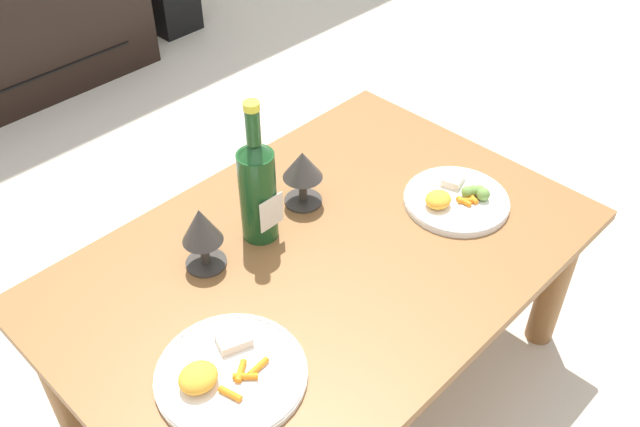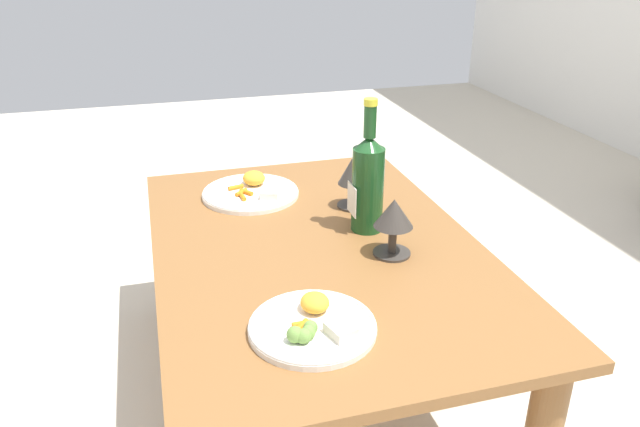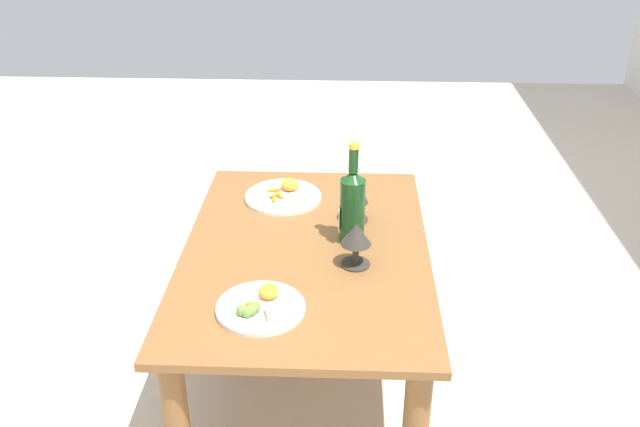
{
  "view_description": "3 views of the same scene",
  "coord_description": "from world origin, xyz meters",
  "px_view_note": "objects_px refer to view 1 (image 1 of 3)",
  "views": [
    {
      "loc": [
        -0.76,
        -0.73,
        1.45
      ],
      "look_at": [
        0.05,
        0.05,
        0.48
      ],
      "focal_mm": 39.06,
      "sensor_mm": 36.0,
      "label": 1
    },
    {
      "loc": [
        1.26,
        -0.35,
        1.11
      ],
      "look_at": [
        -0.02,
        0.01,
        0.5
      ],
      "focal_mm": 34.56,
      "sensor_mm": 36.0,
      "label": 2
    },
    {
      "loc": [
        1.84,
        0.12,
        1.52
      ],
      "look_at": [
        -0.04,
        0.04,
        0.53
      ],
      "focal_mm": 38.63,
      "sensor_mm": 36.0,
      "label": 3
    }
  ],
  "objects_px": {
    "goblet_right": "(303,169)",
    "dinner_plate_left": "(228,373)",
    "goblet_left": "(201,229)",
    "dining_table": "(322,278)",
    "wine_bottle": "(257,186)",
    "dinner_plate_right": "(456,199)"
  },
  "relations": [
    {
      "from": "goblet_right",
      "to": "dinner_plate_left",
      "type": "height_order",
      "value": "goblet_right"
    },
    {
      "from": "goblet_left",
      "to": "dinner_plate_left",
      "type": "distance_m",
      "value": 0.31
    },
    {
      "from": "dining_table",
      "to": "goblet_left",
      "type": "height_order",
      "value": "goblet_left"
    },
    {
      "from": "dining_table",
      "to": "wine_bottle",
      "type": "bearing_deg",
      "value": 108.28
    },
    {
      "from": "dining_table",
      "to": "dinner_plate_right",
      "type": "height_order",
      "value": "dinner_plate_right"
    },
    {
      "from": "dining_table",
      "to": "dinner_plate_left",
      "type": "relative_size",
      "value": 4.19
    },
    {
      "from": "wine_bottle",
      "to": "dinner_plate_right",
      "type": "bearing_deg",
      "value": -32.37
    },
    {
      "from": "goblet_left",
      "to": "dinner_plate_right",
      "type": "xyz_separation_m",
      "value": [
        0.52,
        -0.25,
        -0.08
      ]
    },
    {
      "from": "goblet_right",
      "to": "dinner_plate_left",
      "type": "bearing_deg",
      "value": -149.9
    },
    {
      "from": "dining_table",
      "to": "dinner_plate_left",
      "type": "xyz_separation_m",
      "value": [
        -0.34,
        -0.1,
        0.08
      ]
    },
    {
      "from": "wine_bottle",
      "to": "goblet_right",
      "type": "xyz_separation_m",
      "value": [
        0.14,
        0.01,
        -0.04
      ]
    },
    {
      "from": "dining_table",
      "to": "dinner_plate_left",
      "type": "distance_m",
      "value": 0.36
    },
    {
      "from": "goblet_right",
      "to": "dinner_plate_right",
      "type": "distance_m",
      "value": 0.36
    },
    {
      "from": "goblet_right",
      "to": "dinner_plate_right",
      "type": "xyz_separation_m",
      "value": [
        0.24,
        -0.25,
        -0.08
      ]
    },
    {
      "from": "goblet_left",
      "to": "goblet_right",
      "type": "bearing_deg",
      "value": 0.0
    },
    {
      "from": "goblet_left",
      "to": "dinner_plate_right",
      "type": "height_order",
      "value": "goblet_left"
    },
    {
      "from": "wine_bottle",
      "to": "dinner_plate_left",
      "type": "distance_m",
      "value": 0.4
    },
    {
      "from": "wine_bottle",
      "to": "dinner_plate_right",
      "type": "height_order",
      "value": "wine_bottle"
    },
    {
      "from": "dinner_plate_right",
      "to": "goblet_right",
      "type": "bearing_deg",
      "value": 133.46
    },
    {
      "from": "dinner_plate_left",
      "to": "dinner_plate_right",
      "type": "xyz_separation_m",
      "value": [
        0.67,
        -0.0,
        0.0
      ]
    },
    {
      "from": "dining_table",
      "to": "dinner_plate_right",
      "type": "bearing_deg",
      "value": -16.73
    },
    {
      "from": "goblet_left",
      "to": "dining_table",
      "type": "bearing_deg",
      "value": -39.19
    }
  ]
}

